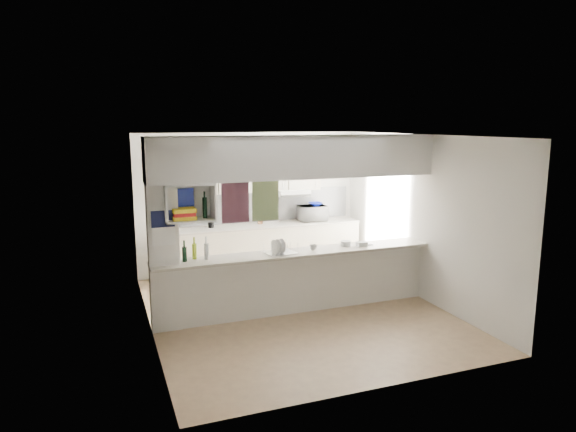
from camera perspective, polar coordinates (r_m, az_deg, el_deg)
name	(u,v)px	position (r m, az deg, el deg)	size (l,w,h in m)	color
floor	(296,311)	(7.79, 0.93, -10.54)	(4.80, 4.80, 0.00)	#8F7053
ceiling	(297,135)	(7.28, 0.99, 8.94)	(4.80, 4.80, 0.00)	white
wall_back	(250,202)	(9.67, -4.25, 1.53)	(4.20, 4.20, 0.00)	silver
wall_left	(147,237)	(6.96, -15.37, -2.31)	(4.80, 4.80, 0.00)	silver
wall_right	(419,217)	(8.41, 14.39, -0.10)	(4.80, 4.80, 0.00)	silver
servery_partition	(285,202)	(7.30, -0.30, 1.53)	(4.20, 0.50, 2.60)	silver
cubby_shelf	(188,205)	(6.88, -11.07, 1.22)	(0.65, 0.35, 0.50)	white
kitchen_run	(263,229)	(9.55, -2.85, -1.45)	(3.60, 0.63, 2.24)	#EDE6C9
microwave	(312,213)	(9.84, 2.73, 0.32)	(0.52, 0.35, 0.29)	white
bowl	(315,204)	(9.81, 3.05, 1.33)	(0.26, 0.26, 0.06)	navy
dish_rack	(281,248)	(7.38, -0.83, -3.53)	(0.47, 0.39, 0.22)	silver
cup	(313,247)	(7.52, 2.81, -3.51)	(0.11, 0.11, 0.09)	white
wine_bottles	(196,252)	(7.15, -10.23, -3.92)	(0.36, 0.14, 0.32)	black
plastic_tubs	(352,244)	(7.90, 7.15, -3.07)	(0.50, 0.23, 0.08)	silver
utensil_jar	(211,224)	(9.29, -8.54, -0.83)	(0.11, 0.11, 0.15)	black
knife_block	(260,219)	(9.54, -3.13, -0.33)	(0.09, 0.07, 0.18)	brown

